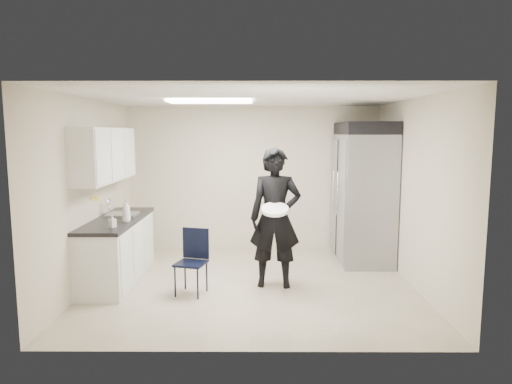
{
  "coord_description": "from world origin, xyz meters",
  "views": [
    {
      "loc": [
        0.09,
        -6.23,
        2.14
      ],
      "look_at": [
        0.06,
        0.2,
        1.29
      ],
      "focal_mm": 32.0,
      "sensor_mm": 36.0,
      "label": 1
    }
  ],
  "objects_px": {
    "commercial_fridge": "(363,198)",
    "folding_chair": "(191,263)",
    "man_tuxedo": "(275,218)",
    "lower_counter": "(118,251)"
  },
  "relations": [
    {
      "from": "commercial_fridge",
      "to": "folding_chair",
      "type": "distance_m",
      "value": 3.18
    },
    {
      "from": "commercial_fridge",
      "to": "man_tuxedo",
      "type": "height_order",
      "value": "commercial_fridge"
    },
    {
      "from": "commercial_fridge",
      "to": "folding_chair",
      "type": "xyz_separation_m",
      "value": [
        -2.63,
        -1.66,
        -0.63
      ]
    },
    {
      "from": "man_tuxedo",
      "to": "lower_counter",
      "type": "bearing_deg",
      "value": 177.22
    },
    {
      "from": "lower_counter",
      "to": "folding_chair",
      "type": "bearing_deg",
      "value": -27.17
    },
    {
      "from": "lower_counter",
      "to": "man_tuxedo",
      "type": "distance_m",
      "value": 2.35
    },
    {
      "from": "lower_counter",
      "to": "commercial_fridge",
      "type": "xyz_separation_m",
      "value": [
        3.78,
        1.07,
        0.62
      ]
    },
    {
      "from": "man_tuxedo",
      "to": "folding_chair",
      "type": "bearing_deg",
      "value": -159.55
    },
    {
      "from": "commercial_fridge",
      "to": "man_tuxedo",
      "type": "relative_size",
      "value": 1.09
    },
    {
      "from": "lower_counter",
      "to": "man_tuxedo",
      "type": "xyz_separation_m",
      "value": [
        2.27,
        -0.24,
        0.53
      ]
    }
  ]
}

